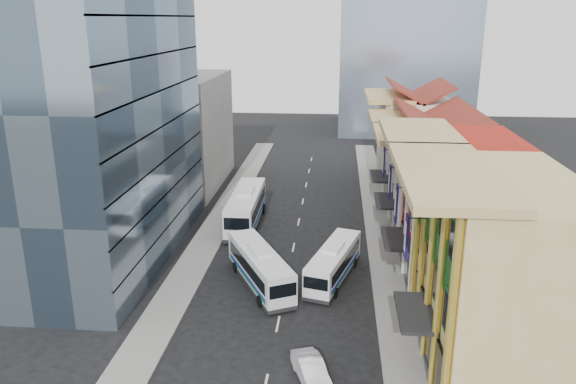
# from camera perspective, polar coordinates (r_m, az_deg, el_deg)

# --- Properties ---
(sidewalk_right) EXTENTS (3.00, 90.00, 0.15)m
(sidewalk_right) POSITION_cam_1_polar(r_m,az_deg,el_deg) (53.53, 9.72, -5.81)
(sidewalk_right) COLOR slate
(sidewalk_right) RESTS_ON ground
(sidewalk_left) EXTENTS (3.00, 90.00, 0.15)m
(sidewalk_left) POSITION_cam_1_polar(r_m,az_deg,el_deg) (54.74, -8.38, -5.21)
(sidewalk_left) COLOR slate
(sidewalk_left) RESTS_ON ground
(shophouse_tan) EXTENTS (8.00, 14.00, 12.00)m
(shophouse_tan) POSITION_cam_1_polar(r_m,az_deg,el_deg) (36.81, 20.81, -7.70)
(shophouse_tan) COLOR #CEB977
(shophouse_tan) RESTS_ON ground
(shophouse_red) EXTENTS (8.00, 10.00, 12.00)m
(shophouse_red) POSITION_cam_1_polar(r_m,az_deg,el_deg) (47.64, 17.12, -1.66)
(shophouse_red) COLOR #A91E13
(shophouse_red) RESTS_ON ground
(shophouse_cream_near) EXTENTS (8.00, 9.00, 10.00)m
(shophouse_cream_near) POSITION_cam_1_polar(r_m,az_deg,el_deg) (56.82, 15.16, 0.48)
(shophouse_cream_near) COLOR beige
(shophouse_cream_near) RESTS_ON ground
(shophouse_cream_mid) EXTENTS (8.00, 9.00, 10.00)m
(shophouse_cream_mid) POSITION_cam_1_polar(r_m,az_deg,el_deg) (65.38, 13.87, 2.75)
(shophouse_cream_mid) COLOR beige
(shophouse_cream_mid) RESTS_ON ground
(shophouse_cream_far) EXTENTS (8.00, 12.00, 11.00)m
(shophouse_cream_far) POSITION_cam_1_polar(r_m,az_deg,el_deg) (75.40, 12.76, 5.11)
(shophouse_cream_far) COLOR beige
(shophouse_cream_far) RESTS_ON ground
(office_tower) EXTENTS (12.00, 26.00, 30.00)m
(office_tower) POSITION_cam_1_polar(r_m,az_deg,el_deg) (50.95, -19.40, 9.74)
(office_tower) COLOR #3B4C5E
(office_tower) RESTS_ON ground
(office_block_far) EXTENTS (10.00, 18.00, 14.00)m
(office_block_far) POSITION_cam_1_polar(r_m,az_deg,el_deg) (73.23, -10.80, 6.08)
(office_block_far) COLOR gray
(office_block_far) RESTS_ON ground
(bus_left_near) EXTENTS (6.80, 10.31, 3.31)m
(bus_left_near) POSITION_cam_1_polar(r_m,az_deg,el_deg) (45.65, -2.86, -7.59)
(bus_left_near) COLOR silver
(bus_left_near) RESTS_ON ground
(bus_left_far) EXTENTS (2.96, 12.06, 3.86)m
(bus_left_far) POSITION_cam_1_polar(r_m,az_deg,el_deg) (58.78, -4.29, -1.54)
(bus_left_far) COLOR silver
(bus_left_far) RESTS_ON ground
(bus_right) EXTENTS (4.76, 9.79, 3.06)m
(bus_right) POSITION_cam_1_polar(r_m,az_deg,el_deg) (46.80, 4.65, -7.14)
(bus_right) COLOR white
(bus_right) RESTS_ON ground
(sedan_right) EXTENTS (2.85, 4.46, 1.39)m
(sedan_right) POSITION_cam_1_polar(r_m,az_deg,el_deg) (35.12, 2.40, -17.72)
(sedan_right) COLOR silver
(sedan_right) RESTS_ON ground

